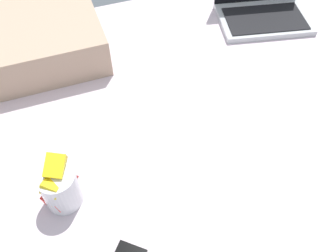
% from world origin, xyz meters
% --- Properties ---
extents(bed_mattress, '(1.80, 1.40, 0.18)m').
position_xyz_m(bed_mattress, '(0.00, 0.00, 0.09)').
color(bed_mattress, silver).
rests_on(bed_mattress, ground).
extents(laptop, '(0.37, 0.29, 0.23)m').
position_xyz_m(laptop, '(0.44, 0.43, 0.22)').
color(laptop, '#B7BABC').
rests_on(laptop, bed_mattress).
extents(snack_cup, '(0.10, 0.11, 0.15)m').
position_xyz_m(snack_cup, '(-0.39, -0.09, 0.24)').
color(snack_cup, silver).
rests_on(snack_cup, bed_mattress).
extents(pillow, '(0.52, 0.36, 0.13)m').
position_xyz_m(pillow, '(-0.43, 0.48, 0.24)').
color(pillow, tan).
rests_on(pillow, bed_mattress).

